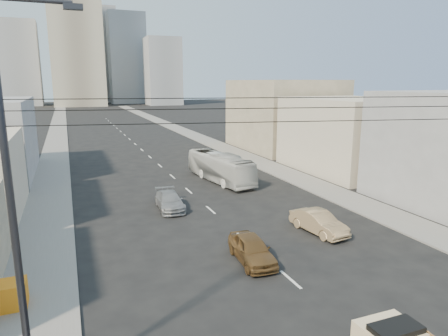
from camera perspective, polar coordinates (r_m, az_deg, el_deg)
sidewalk_left at (r=78.57m, az=-22.74°, el=4.19°), size 3.50×180.00×0.12m
sidewalk_right at (r=81.47m, az=-5.96°, el=5.32°), size 3.50×180.00×0.12m
lane_dashes at (r=62.51m, az=-12.14°, el=2.97°), size 0.15×104.00×0.01m
city_bus at (r=39.76m, az=-0.57°, el=0.11°), size 3.75×10.36×2.82m
sedan_brown at (r=22.47m, az=4.00°, el=-11.50°), size 2.03×4.38×1.45m
sedan_tan at (r=27.16m, az=13.37°, el=-7.54°), size 2.06×4.54×1.44m
sedan_grey at (r=31.49m, az=-7.77°, el=-4.67°), size 2.11×4.65×1.32m
streetlamp_left at (r=12.49m, az=-27.66°, el=-4.61°), size 2.36×0.25×12.00m
overhead_wires at (r=13.70m, az=25.02°, el=7.80°), size 23.01×5.02×0.72m
crate_stack at (r=20.45m, az=-28.90°, el=-15.71°), size 1.80×1.20×1.14m
bldg_right_mid at (r=46.79m, az=17.70°, el=4.58°), size 11.00×14.00×8.00m
bldg_right_far at (r=60.12m, az=8.47°, el=7.55°), size 12.00×16.00×10.00m
high_rise_tower at (r=179.19m, az=-20.50°, el=17.97°), size 20.00×20.00×60.00m
midrise_ne at (r=195.22m, az=-13.71°, el=14.89°), size 16.00×16.00×40.00m
midrise_nw at (r=188.78m, az=-27.13°, el=13.12°), size 15.00×15.00×34.00m
midrise_back at (r=208.91m, az=-17.71°, el=15.02°), size 18.00×18.00×44.00m
midrise_east at (r=177.54m, az=-8.74°, el=13.45°), size 14.00×14.00×28.00m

